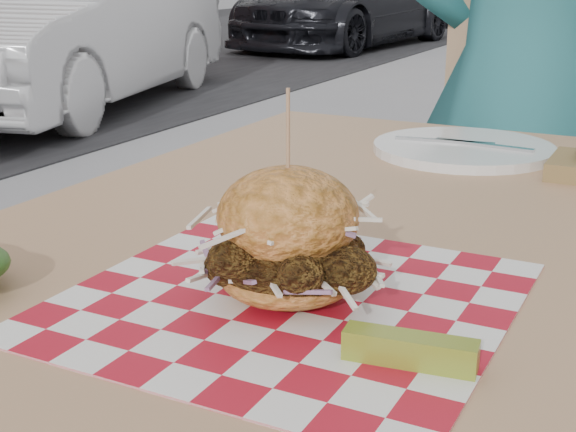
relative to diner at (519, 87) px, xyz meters
name	(u,v)px	position (x,y,z in m)	size (l,w,h in m)	color
diner	(519,87)	(0.00, 0.00, 0.00)	(0.56, 0.37, 1.55)	#286F75
car_white	(71,30)	(-3.77, 2.84, -0.21)	(1.19, 3.42, 1.13)	silver
car_dark	(351,0)	(-3.77, 8.06, -0.20)	(1.60, 3.95, 1.15)	black
patio_table	(363,293)	(0.04, -0.96, -0.10)	(0.80, 1.20, 0.75)	tan
patio_chair	(523,194)	(0.04, -0.03, -0.22)	(0.42, 0.43, 0.95)	tan
paper_liner	(288,299)	(0.05, -1.17, -0.02)	(0.36, 0.36, 0.00)	red
sandwich	(288,243)	(0.05, -1.17, 0.03)	(0.16, 0.16, 0.18)	orange
pickle_spear	(410,350)	(0.18, -1.24, -0.01)	(0.10, 0.02, 0.02)	olive
place_setting	(464,149)	(0.04, -0.56, -0.02)	(0.27, 0.27, 0.02)	white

